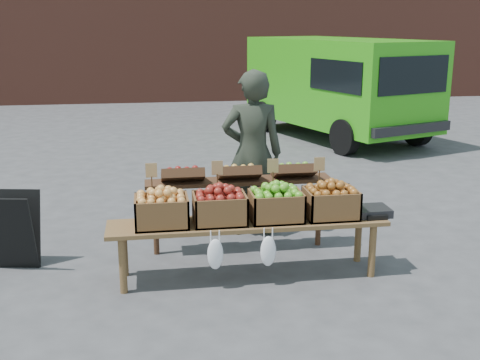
{
  "coord_description": "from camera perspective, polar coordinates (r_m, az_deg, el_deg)",
  "views": [
    {
      "loc": [
        0.15,
        -5.66,
        2.45
      ],
      "look_at": [
        1.08,
        0.27,
        0.85
      ],
      "focal_mm": 45.0,
      "sensor_mm": 36.0,
      "label": 1
    }
  ],
  "objects": [
    {
      "name": "back_table",
      "position": [
        6.51,
        -0.11,
        -2.31
      ],
      "size": [
        2.1,
        0.44,
        1.04
      ],
      "primitive_type": null,
      "color": "#3C2415",
      "rests_on": "ground"
    },
    {
      "name": "crate_russet_pears",
      "position": [
        5.74,
        -1.94,
        -2.73
      ],
      "size": [
        0.5,
        0.4,
        0.28
      ],
      "primitive_type": null,
      "color": "maroon",
      "rests_on": "display_bench"
    },
    {
      "name": "delivery_van",
      "position": [
        13.01,
        9.23,
        8.5
      ],
      "size": [
        3.58,
        5.09,
        2.08
      ],
      "primitive_type": null,
      "rotation": [
        0.0,
        0.0,
        0.35
      ],
      "color": "#2DA114",
      "rests_on": "ground"
    },
    {
      "name": "ground",
      "position": [
        6.17,
        -9.65,
        -8.68
      ],
      "size": [
        80.0,
        80.0,
        0.0
      ],
      "primitive_type": "plane",
      "color": "#434345"
    },
    {
      "name": "crate_golden_apples",
      "position": [
        5.7,
        -7.45,
        -2.97
      ],
      "size": [
        0.5,
        0.4,
        0.28
      ],
      "primitive_type": null,
      "color": "#B59338",
      "rests_on": "display_bench"
    },
    {
      "name": "chalkboard_sign",
      "position": [
        6.5,
        -20.87,
        -4.48
      ],
      "size": [
        0.57,
        0.38,
        0.8
      ],
      "primitive_type": null,
      "rotation": [
        0.0,
        0.0,
        -0.18
      ],
      "color": "black",
      "rests_on": "ground"
    },
    {
      "name": "weighing_scale",
      "position": [
        6.13,
        12.37,
        -2.89
      ],
      "size": [
        0.34,
        0.3,
        0.08
      ],
      "primitive_type": "cube",
      "color": "black",
      "rests_on": "display_bench"
    },
    {
      "name": "crate_red_apples",
      "position": [
        5.83,
        3.44,
        -2.47
      ],
      "size": [
        0.5,
        0.4,
        0.28
      ],
      "primitive_type": null,
      "color": "#3E9415",
      "rests_on": "display_bench"
    },
    {
      "name": "vendor",
      "position": [
        6.92,
        1.17,
        2.52
      ],
      "size": [
        0.75,
        0.53,
        1.93
      ],
      "primitive_type": "imported",
      "rotation": [
        0.0,
        0.0,
        3.04
      ],
      "color": "#282F24",
      "rests_on": "ground"
    },
    {
      "name": "display_bench",
      "position": [
        5.92,
        0.75,
        -6.53
      ],
      "size": [
        2.7,
        0.56,
        0.57
      ],
      "primitive_type": null,
      "color": "brown",
      "rests_on": "ground"
    },
    {
      "name": "crate_green_apples",
      "position": [
        5.96,
        8.61,
        -2.21
      ],
      "size": [
        0.5,
        0.4,
        0.28
      ],
      "primitive_type": null,
      "color": "#9E5D20",
      "rests_on": "display_bench"
    }
  ]
}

